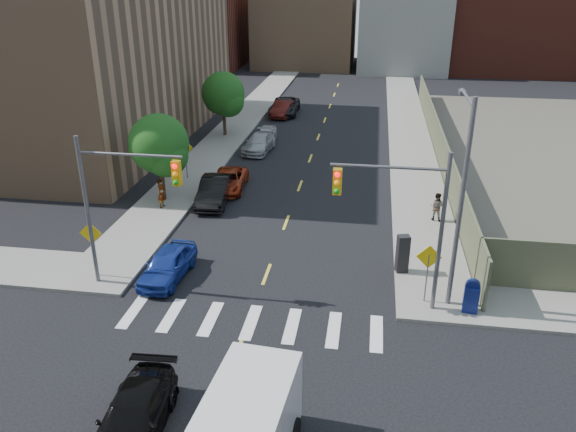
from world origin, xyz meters
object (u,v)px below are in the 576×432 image
(parked_car_silver, at_px, (259,143))
(pedestrian_west, at_px, (161,193))
(parked_car_white, at_px, (267,133))
(payphone, at_px, (403,254))
(black_sedan, at_px, (133,418))
(parked_car_blue, at_px, (168,264))
(parked_car_red, at_px, (228,180))
(pedestrian_east, at_px, (436,207))
(parked_car_black, at_px, (215,191))
(parked_car_maroon, at_px, (283,109))
(parked_car_grey, at_px, (284,106))
(mailbox, at_px, (471,296))

(parked_car_silver, bearing_deg, pedestrian_west, -100.38)
(parked_car_white, relative_size, payphone, 1.95)
(parked_car_white, bearing_deg, black_sedan, -88.38)
(parked_car_blue, bearing_deg, parked_car_silver, 92.91)
(parked_car_silver, relative_size, parked_car_white, 1.31)
(parked_car_red, relative_size, pedestrian_east, 2.77)
(parked_car_white, bearing_deg, pedestrian_west, -104.45)
(parked_car_blue, distance_m, parked_car_black, 9.32)
(pedestrian_west, bearing_deg, payphone, -108.82)
(black_sedan, bearing_deg, parked_car_maroon, 89.70)
(parked_car_white, height_order, black_sedan, black_sedan)
(parked_car_silver, relative_size, parked_car_grey, 0.83)
(parked_car_blue, bearing_deg, payphone, 14.25)
(mailbox, distance_m, pedestrian_west, 18.83)
(parked_car_black, height_order, parked_car_silver, parked_car_black)
(payphone, bearing_deg, parked_car_white, 101.59)
(parked_car_black, xyz_separation_m, parked_car_red, (0.27, 2.30, -0.16))
(parked_car_silver, height_order, black_sedan, parked_car_silver)
(black_sedan, relative_size, pedestrian_east, 2.86)
(parked_car_grey, bearing_deg, parked_car_black, -92.56)
(parked_car_black, xyz_separation_m, parked_car_grey, (0.60, 23.53, -0.00))
(parked_car_black, distance_m, parked_car_red, 2.32)
(parked_car_grey, xyz_separation_m, payphone, (10.50, -30.83, 0.29))
(parked_car_blue, relative_size, parked_car_black, 0.87)
(parked_car_silver, distance_m, pedestrian_east, 17.34)
(parked_car_blue, bearing_deg, mailbox, -0.54)
(parked_car_blue, distance_m, mailbox, 13.54)
(black_sedan, distance_m, pedestrian_east, 20.73)
(pedestrian_west, bearing_deg, parked_car_black, -57.84)
(parked_car_grey, relative_size, mailbox, 3.78)
(pedestrian_east, bearing_deg, black_sedan, 79.08)
(pedestrian_east, bearing_deg, mailbox, 113.52)
(black_sedan, xyz_separation_m, pedestrian_east, (10.57, 17.83, 0.29))
(parked_car_silver, bearing_deg, parked_car_grey, 95.04)
(pedestrian_east, bearing_deg, parked_car_white, -30.05)
(parked_car_red, bearing_deg, parked_car_white, 84.97)
(parked_car_white, bearing_deg, parked_car_red, -93.56)
(parked_car_silver, xyz_separation_m, payphone, (10.50, -18.23, 0.39))
(parked_car_black, bearing_deg, parked_car_blue, -92.77)
(parked_car_maroon, distance_m, black_sedan, 41.41)
(parked_car_red, relative_size, pedestrian_west, 2.56)
(parked_car_white, distance_m, mailbox, 27.62)
(mailbox, height_order, pedestrian_east, pedestrian_east)
(parked_car_red, height_order, parked_car_maroon, parked_car_maroon)
(parked_car_white, relative_size, pedestrian_west, 2.04)
(parked_car_white, bearing_deg, parked_car_grey, 88.07)
(parked_car_blue, xyz_separation_m, parked_car_white, (0.28, 23.25, -0.09))
(parked_car_black, bearing_deg, mailbox, -41.49)
(black_sedan, bearing_deg, parked_car_red, 93.28)
(black_sedan, bearing_deg, parked_car_white, 90.44)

